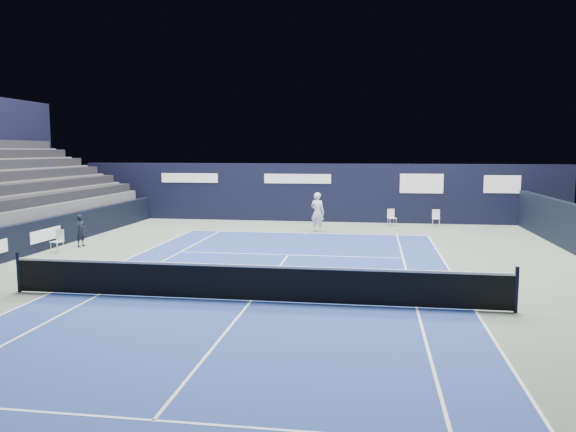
{
  "coord_description": "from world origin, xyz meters",
  "views": [
    {
      "loc": [
        3.02,
        -13.57,
        3.81
      ],
      "look_at": [
        -0.2,
        7.59,
        1.3
      ],
      "focal_mm": 35.0,
      "sensor_mm": 36.0,
      "label": 1
    }
  ],
  "objects_px": {
    "tennis_net": "(251,282)",
    "tennis_player": "(317,212)",
    "folding_chair_back_a": "(391,214)",
    "folding_chair_back_b": "(436,217)",
    "line_judge_chair": "(58,239)"
  },
  "relations": [
    {
      "from": "tennis_net",
      "to": "tennis_player",
      "type": "distance_m",
      "value": 12.47
    },
    {
      "from": "folding_chair_back_a",
      "to": "line_judge_chair",
      "type": "bearing_deg",
      "value": -164.06
    },
    {
      "from": "line_judge_chair",
      "to": "tennis_net",
      "type": "distance_m",
      "value": 10.45
    },
    {
      "from": "line_judge_chair",
      "to": "tennis_net",
      "type": "relative_size",
      "value": 0.07
    },
    {
      "from": "folding_chair_back_b",
      "to": "tennis_net",
      "type": "bearing_deg",
      "value": -109.32
    },
    {
      "from": "tennis_net",
      "to": "tennis_player",
      "type": "relative_size",
      "value": 6.93
    },
    {
      "from": "folding_chair_back_b",
      "to": "tennis_net",
      "type": "height_order",
      "value": "tennis_net"
    },
    {
      "from": "folding_chair_back_a",
      "to": "line_judge_chair",
      "type": "xyz_separation_m",
      "value": [
        -12.65,
        -9.4,
        -0.09
      ]
    },
    {
      "from": "tennis_net",
      "to": "tennis_player",
      "type": "bearing_deg",
      "value": 87.89
    },
    {
      "from": "folding_chair_back_a",
      "to": "tennis_player",
      "type": "bearing_deg",
      "value": -162.6
    },
    {
      "from": "folding_chair_back_a",
      "to": "tennis_player",
      "type": "height_order",
      "value": "tennis_player"
    },
    {
      "from": "folding_chair_back_b",
      "to": "tennis_net",
      "type": "xyz_separation_m",
      "value": [
        -6.19,
        -15.29,
        0.03
      ]
    },
    {
      "from": "folding_chair_back_a",
      "to": "tennis_player",
      "type": "distance_m",
      "value": 4.45
    },
    {
      "from": "folding_chair_back_a",
      "to": "line_judge_chair",
      "type": "distance_m",
      "value": 15.76
    },
    {
      "from": "tennis_net",
      "to": "tennis_player",
      "type": "xyz_separation_m",
      "value": [
        0.46,
        12.45,
        0.42
      ]
    }
  ]
}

